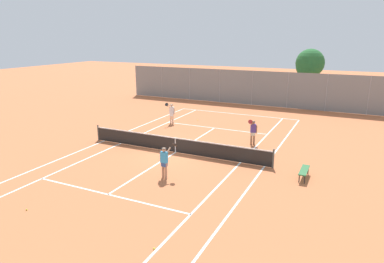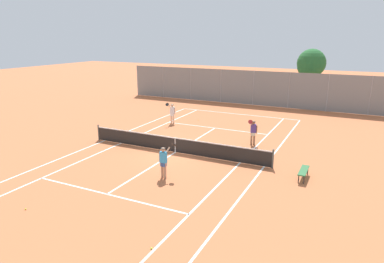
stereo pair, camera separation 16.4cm
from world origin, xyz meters
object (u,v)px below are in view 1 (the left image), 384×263
courtside_bench (304,171)px  tree_behind_left (309,64)px  player_near_side (164,160)px  loose_tennis_ball_5 (27,210)px  tennis_net (175,144)px  loose_tennis_ball_3 (198,120)px  loose_tennis_ball_0 (154,249)px  loose_tennis_ball_4 (146,131)px  player_far_left (172,112)px  player_far_right (253,131)px

courtside_bench → tree_behind_left: bearing=97.6°
player_near_side → courtside_bench: player_near_side is taller
player_near_side → loose_tennis_ball_5: size_ratio=26.88×
tennis_net → tree_behind_left: 20.52m
loose_tennis_ball_3 → loose_tennis_ball_5: 17.10m
courtside_bench → tree_behind_left: 20.82m
loose_tennis_ball_5 → courtside_bench: (9.72, 8.27, 0.38)m
loose_tennis_ball_3 → loose_tennis_ball_0: bearing=-70.0°
player_near_side → loose_tennis_ball_4: size_ratio=26.88×
player_far_left → loose_tennis_ball_5: bearing=-83.9°
loose_tennis_ball_4 → loose_tennis_ball_5: size_ratio=1.00×
loose_tennis_ball_3 → loose_tennis_ball_5: (0.15, -17.10, 0.00)m
loose_tennis_ball_0 → loose_tennis_ball_5: size_ratio=1.00×
loose_tennis_ball_5 → tree_behind_left: size_ratio=0.01×
tree_behind_left → loose_tennis_ball_5: bearing=-103.8°
tennis_net → loose_tennis_ball_3: 8.41m
loose_tennis_ball_3 → loose_tennis_ball_4: 5.26m
tennis_net → player_far_left: player_far_left is taller
loose_tennis_ball_4 → loose_tennis_ball_0: bearing=-56.0°
player_far_left → loose_tennis_ball_5: 15.33m
player_near_side → tree_behind_left: tree_behind_left is taller
loose_tennis_ball_5 → courtside_bench: courtside_bench is taller
tennis_net → player_near_side: size_ratio=6.76×
player_near_side → loose_tennis_ball_0: bearing=-63.5°
loose_tennis_ball_5 → courtside_bench: bearing=40.4°
loose_tennis_ball_4 → tennis_net: bearing=-37.3°
loose_tennis_ball_4 → courtside_bench: 12.56m
loose_tennis_ball_5 → tree_behind_left: (7.03, 28.58, 4.09)m
tennis_net → player_far_right: size_ratio=6.76×
tennis_net → player_far_left: 7.24m
loose_tennis_ball_3 → tree_behind_left: 14.15m
loose_tennis_ball_4 → player_near_side: bearing=-50.9°
loose_tennis_ball_3 → courtside_bench: 13.25m
tennis_net → tree_behind_left: bearing=75.8°
loose_tennis_ball_4 → courtside_bench: bearing=-18.4°
loose_tennis_ball_5 → loose_tennis_ball_3: bearing=90.5°
loose_tennis_ball_5 → tree_behind_left: 29.72m
tennis_net → player_near_side: player_near_side is taller
player_near_side → player_far_right: same height
player_far_left → loose_tennis_ball_4: bearing=-100.9°
loose_tennis_ball_3 → loose_tennis_ball_4: size_ratio=1.00×
player_near_side → player_far_right: (2.45, 7.25, 0.00)m
loose_tennis_ball_3 → loose_tennis_ball_4: bearing=-112.8°
player_near_side → loose_tennis_ball_4: 8.94m
loose_tennis_ball_0 → player_far_right: bearing=91.0°
player_far_left → tennis_net: bearing=-59.4°
player_far_left → player_far_right: size_ratio=1.00×
loose_tennis_ball_0 → courtside_bench: bearing=66.4°
tennis_net → player_far_right: 5.25m
tennis_net → loose_tennis_ball_0: (4.03, -9.02, -0.48)m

